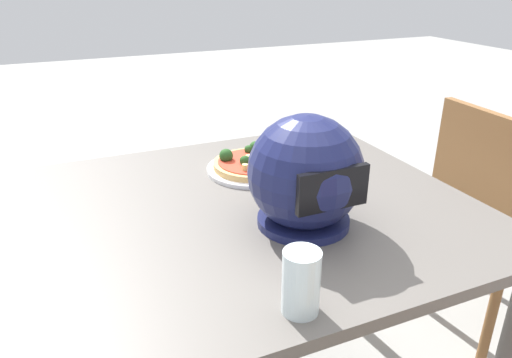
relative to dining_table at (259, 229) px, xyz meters
The scene contains 6 objects.
dining_table is the anchor object (origin of this frame).
pizza_plate 0.24m from the dining_table, 109.31° to the right, with size 0.29×0.29×0.01m, color white.
pizza 0.25m from the dining_table, 108.07° to the right, with size 0.25×0.25×0.06m.
motorcycle_helmet 0.26m from the dining_table, 109.40° to the left, with size 0.27×0.27×0.27m.
drinking_glass 0.47m from the dining_table, 75.76° to the left, with size 0.07×0.07×0.13m, color silver.
chair_side 0.92m from the dining_table, behind, with size 0.42×0.42×0.90m.
Camera 1 is at (0.47, 1.05, 1.32)m, focal length 33.78 mm.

